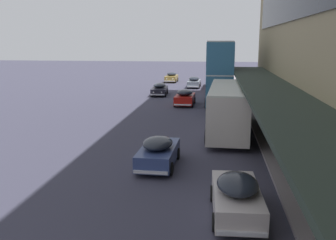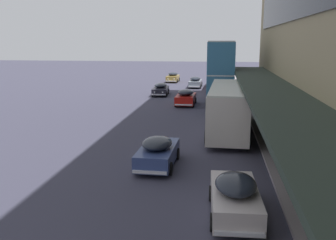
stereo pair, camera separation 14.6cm
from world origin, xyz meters
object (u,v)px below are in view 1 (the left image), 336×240
sedan_lead_near (171,77)px  sedan_trailing_near (185,97)px  transit_bus_kerbside_front (220,70)px  sedan_far_back (160,89)px  transit_bus_kerbside_rear (220,76)px  transit_bus_kerbside_far (228,107)px  sedan_second_mid (158,152)px  sedan_lead_mid (194,82)px  pedestrian_at_kerb (325,219)px  sedan_oncoming_front (237,196)px

sedan_lead_near → sedan_trailing_near: size_ratio=1.00×
transit_bus_kerbside_front → sedan_far_back: transit_bus_kerbside_front is taller
sedan_far_back → transit_bus_kerbside_rear: bearing=43.2°
transit_bus_kerbside_rear → sedan_far_back: size_ratio=2.20×
transit_bus_kerbside_front → sedan_far_back: 9.40m
transit_bus_kerbside_rear → sedan_far_back: transit_bus_kerbside_rear is taller
transit_bus_kerbside_far → sedan_lead_near: size_ratio=2.37×
sedan_second_mid → sedan_lead_mid: bearing=90.5°
sedan_lead_near → pedestrian_at_kerb: (10.61, -49.24, 0.40)m
transit_bus_kerbside_front → sedan_lead_near: 22.03m
transit_bus_kerbside_far → sedan_trailing_near: bearing=109.0°
sedan_lead_near → sedan_far_back: bearing=-88.6°
transit_bus_kerbside_front → transit_bus_kerbside_far: bearing=-87.8°
sedan_far_back → sedan_lead_mid: bearing=66.1°
sedan_second_mid → transit_bus_kerbside_front: bearing=81.3°
sedan_lead_near → sedan_oncoming_front: sedan_oncoming_front is taller
transit_bus_kerbside_rear → transit_bus_kerbside_far: transit_bus_kerbside_far is taller
sedan_trailing_near → pedestrian_at_kerb: (6.53, -26.97, 0.38)m
transit_bus_kerbside_front → sedan_lead_near: bearing=110.4°
transit_bus_kerbside_far → sedan_lead_mid: bearing=98.5°
transit_bus_kerbside_rear → sedan_far_back: bearing=-136.8°
transit_bus_kerbside_rear → sedan_trailing_near: transit_bus_kerbside_rear is taller
sedan_far_back → sedan_oncoming_front: size_ratio=1.09×
sedan_lead_mid → sedan_trailing_near: (0.00, -15.46, 0.04)m
sedan_far_back → sedan_oncoming_front: bearing=-76.3°
transit_bus_kerbside_far → sedan_far_back: transit_bus_kerbside_far is taller
sedan_far_back → pedestrian_at_kerb: bearing=-73.3°
sedan_lead_mid → pedestrian_at_kerb: size_ratio=2.50×
sedan_lead_near → sedan_second_mid: size_ratio=0.98×
sedan_trailing_near → sedan_far_back: bearing=117.6°
pedestrian_at_kerb → sedan_lead_mid: bearing=98.8°
transit_bus_kerbside_far → sedan_second_mid: transit_bus_kerbside_far is taller
sedan_lead_mid → sedan_trailing_near: size_ratio=1.09×
transit_bus_kerbside_rear → sedan_second_mid: 33.62m
sedan_lead_mid → sedan_lead_near: 7.93m
sedan_lead_near → sedan_trailing_near: 22.64m
transit_bus_kerbside_rear → pedestrian_at_kerb: (2.86, -41.01, -0.62)m
transit_bus_kerbside_front → sedan_trailing_near: bearing=-153.4°
transit_bus_kerbside_far → pedestrian_at_kerb: (2.49, -15.22, -0.76)m
transit_bus_kerbside_front → sedan_second_mid: bearing=-98.7°
sedan_lead_near → sedan_oncoming_front: size_ratio=0.99×
sedan_far_back → sedan_trailing_near: 8.01m
transit_bus_kerbside_rear → transit_bus_kerbside_front: bearing=-90.7°
pedestrian_at_kerb → sedan_second_mid: bearing=129.5°
sedan_lead_mid → sedan_far_back: (-3.71, -8.37, -0.04)m
sedan_second_mid → transit_bus_kerbside_rear: bearing=84.2°
sedan_lead_mid → sedan_trailing_near: 15.46m
transit_bus_kerbside_far → sedan_second_mid: (-3.77, -7.64, -1.16)m
transit_bus_kerbside_far → sedan_lead_near: (-8.13, 34.02, -1.15)m
transit_bus_kerbside_front → sedan_second_mid: 21.59m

